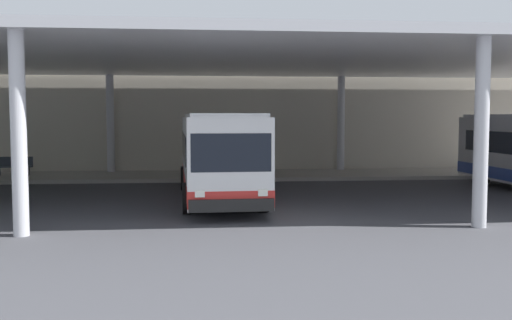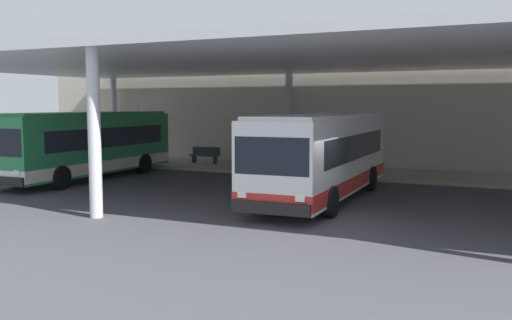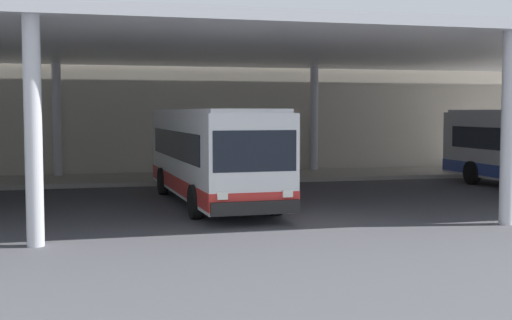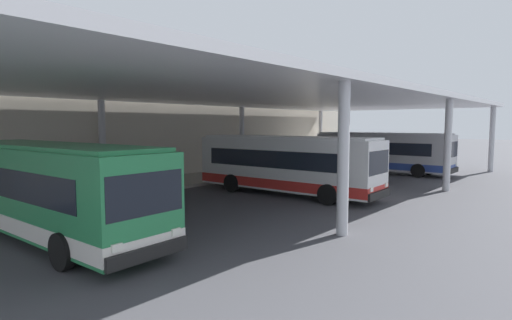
{
  "view_description": "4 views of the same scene",
  "coord_description": "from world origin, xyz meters",
  "px_view_note": "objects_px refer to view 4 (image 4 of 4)",
  "views": [
    {
      "loc": [
        -1.63,
        -18.06,
        3.07
      ],
      "look_at": [
        0.66,
        4.95,
        1.37
      ],
      "focal_mm": 41.4,
      "sensor_mm": 36.0,
      "label": 1
    },
    {
      "loc": [
        5.87,
        -16.21,
        3.53
      ],
      "look_at": [
        -3.19,
        2.92,
        1.46
      ],
      "focal_mm": 39.85,
      "sensor_mm": 36.0,
      "label": 2
    },
    {
      "loc": [
        -5.11,
        -18.76,
        3.09
      ],
      "look_at": [
        0.98,
        4.97,
        1.35
      ],
      "focal_mm": 47.84,
      "sensor_mm": 36.0,
      "label": 3
    },
    {
      "loc": [
        -18.47,
        -9.11,
        3.79
      ],
      "look_at": [
        -1.52,
        5.38,
        1.84
      ],
      "focal_mm": 28.27,
      "sensor_mm": 36.0,
      "label": 4
    }
  ],
  "objects_px": {
    "bus_nearest_bay": "(50,189)",
    "bench_waiting": "(36,189)",
    "bus_second_bay": "(286,164)",
    "bus_middle_bay": "(382,152)"
  },
  "relations": [
    {
      "from": "bus_nearest_bay",
      "to": "bus_second_bay",
      "type": "bearing_deg",
      "value": -4.09
    },
    {
      "from": "bus_second_bay",
      "to": "bench_waiting",
      "type": "xyz_separation_m",
      "value": [
        -9.78,
        8.01,
        -0.99
      ]
    },
    {
      "from": "bus_middle_bay",
      "to": "bus_nearest_bay",
      "type": "bearing_deg",
      "value": 178.37
    },
    {
      "from": "bus_nearest_bay",
      "to": "bus_second_bay",
      "type": "height_order",
      "value": "same"
    },
    {
      "from": "bus_nearest_bay",
      "to": "bus_middle_bay",
      "type": "bearing_deg",
      "value": -1.63
    },
    {
      "from": "bus_nearest_bay",
      "to": "bus_middle_bay",
      "type": "relative_size",
      "value": 1.01
    },
    {
      "from": "bus_nearest_bay",
      "to": "bus_second_bay",
      "type": "distance_m",
      "value": 12.05
    },
    {
      "from": "bus_second_bay",
      "to": "bench_waiting",
      "type": "distance_m",
      "value": 12.68
    },
    {
      "from": "bus_nearest_bay",
      "to": "bench_waiting",
      "type": "height_order",
      "value": "bus_nearest_bay"
    },
    {
      "from": "bench_waiting",
      "to": "bus_middle_bay",
      "type": "bearing_deg",
      "value": -19.03
    }
  ]
}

